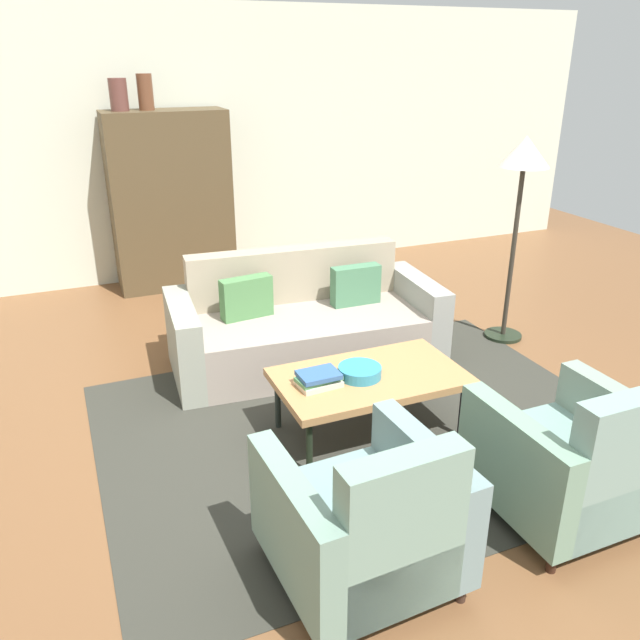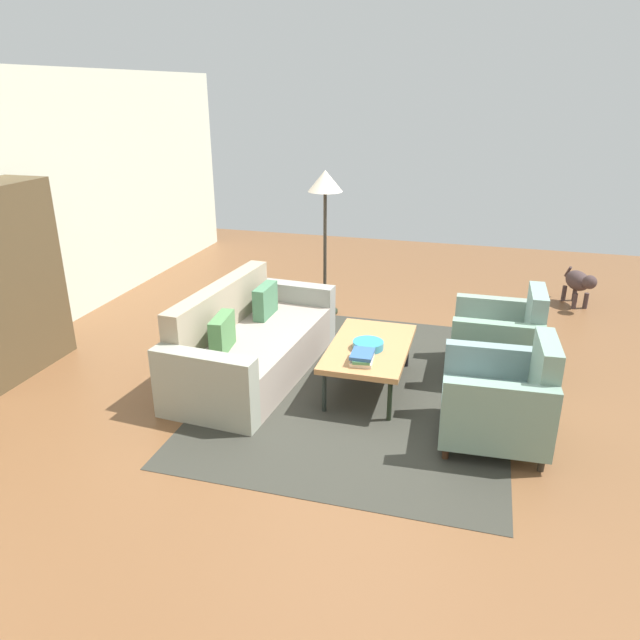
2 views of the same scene
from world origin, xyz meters
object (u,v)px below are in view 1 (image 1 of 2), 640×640
(floor_lamp, at_px, (523,171))
(coffee_table, at_px, (370,380))
(armchair_left, at_px, (368,525))
(fruit_bowl, at_px, (360,372))
(book_stack, at_px, (319,379))
(vase_round, at_px, (145,92))
(armchair_right, at_px, (574,464))
(cabinet, at_px, (171,201))
(vase_tall, at_px, (118,95))
(couch, at_px, (303,326))

(floor_lamp, bearing_deg, coffee_table, -153.18)
(floor_lamp, bearing_deg, armchair_left, -139.01)
(armchair_left, distance_m, fruit_bowl, 1.28)
(book_stack, distance_m, vase_round, 3.75)
(vase_round, bearing_deg, armchair_right, -73.74)
(cabinet, bearing_deg, armchair_right, -75.50)
(coffee_table, bearing_deg, vase_round, 102.15)
(armchair_left, xyz_separation_m, cabinet, (0.01, 4.58, 0.56))
(armchair_left, xyz_separation_m, armchair_right, (1.20, -0.00, 0.00))
(vase_tall, bearing_deg, floor_lamp, -42.20)
(armchair_right, bearing_deg, floor_lamp, 59.87)
(couch, distance_m, vase_tall, 2.95)
(armchair_left, relative_size, armchair_right, 1.00)
(couch, relative_size, vase_round, 6.49)
(fruit_bowl, bearing_deg, couch, 86.17)
(fruit_bowl, distance_m, cabinet, 3.48)
(armchair_left, bearing_deg, cabinet, 87.10)
(armchair_right, distance_m, fruit_bowl, 1.35)
(armchair_left, relative_size, fruit_bowl, 3.20)
(armchair_left, height_order, book_stack, armchair_left)
(fruit_bowl, bearing_deg, book_stack, -178.79)
(couch, xyz_separation_m, vase_round, (-0.74, 2.22, 1.68))
(book_stack, bearing_deg, fruit_bowl, 1.21)
(couch, relative_size, book_stack, 7.45)
(fruit_bowl, bearing_deg, vase_tall, 104.97)
(book_stack, bearing_deg, coffee_table, 0.96)
(armchair_right, bearing_deg, coffee_table, 116.85)
(couch, xyz_separation_m, cabinet, (-0.59, 2.23, 0.61))
(armchair_right, xyz_separation_m, cabinet, (-1.18, 4.58, 0.56))
(book_stack, bearing_deg, armchair_left, -101.71)
(armchair_right, height_order, vase_round, vase_round)
(armchair_right, height_order, fruit_bowl, armchair_right)
(vase_tall, bearing_deg, vase_round, 0.00)
(vase_round, bearing_deg, cabinet, 1.81)
(armchair_right, bearing_deg, fruit_bowl, 119.61)
(book_stack, relative_size, vase_round, 0.87)
(armchair_left, xyz_separation_m, fruit_bowl, (0.52, 1.17, 0.12))
(couch, relative_size, armchair_left, 2.46)
(cabinet, bearing_deg, book_stack, -86.19)
(fruit_bowl, bearing_deg, floor_lamp, 25.91)
(vase_round, bearing_deg, couch, -71.57)
(armchair_right, distance_m, book_stack, 1.51)
(armchair_right, distance_m, vase_tall, 5.10)
(fruit_bowl, height_order, vase_tall, vase_tall)
(fruit_bowl, xyz_separation_m, vase_tall, (-0.91, 3.41, 1.49))
(floor_lamp, bearing_deg, vase_tall, 137.80)
(coffee_table, distance_m, armchair_left, 1.31)
(coffee_table, distance_m, cabinet, 3.50)
(couch, xyz_separation_m, fruit_bowl, (-0.08, -1.19, 0.17))
(couch, distance_m, floor_lamp, 2.14)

